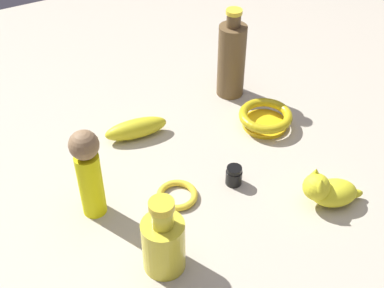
% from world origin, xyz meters
% --- Properties ---
extents(ground, '(2.00, 2.00, 0.00)m').
position_xyz_m(ground, '(0.00, 0.00, 0.00)').
color(ground, '#BCB29E').
extents(person_figure_adult, '(0.07, 0.07, 0.21)m').
position_xyz_m(person_figure_adult, '(-0.24, -0.02, 0.11)').
color(person_figure_adult, yellow).
rests_on(person_figure_adult, ground).
extents(bangle, '(0.09, 0.09, 0.01)m').
position_xyz_m(bangle, '(-0.07, -0.07, 0.01)').
color(bangle, yellow).
rests_on(bangle, ground).
extents(bottle_tall, '(0.07, 0.07, 0.24)m').
position_xyz_m(bottle_tall, '(0.23, 0.21, 0.11)').
color(bottle_tall, brown).
rests_on(bottle_tall, ground).
extents(banana, '(0.16, 0.07, 0.05)m').
position_xyz_m(banana, '(-0.07, 0.16, 0.02)').
color(banana, yellow).
rests_on(banana, ground).
extents(bowl, '(0.13, 0.13, 0.04)m').
position_xyz_m(bowl, '(0.23, 0.05, 0.02)').
color(bowl, yellow).
rests_on(bowl, ground).
extents(nail_polish_jar, '(0.04, 0.04, 0.04)m').
position_xyz_m(nail_polish_jar, '(0.06, -0.09, 0.02)').
color(nail_polish_jar, black).
rests_on(nail_polish_jar, ground).
extents(bottle_short, '(0.08, 0.08, 0.17)m').
position_xyz_m(bottle_short, '(-0.17, -0.21, 0.07)').
color(bottle_short, yellow).
rests_on(bottle_short, ground).
extents(cat_figurine, '(0.13, 0.10, 0.09)m').
position_xyz_m(cat_figurine, '(0.20, -0.23, 0.04)').
color(cat_figurine, yellow).
rests_on(cat_figurine, ground).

